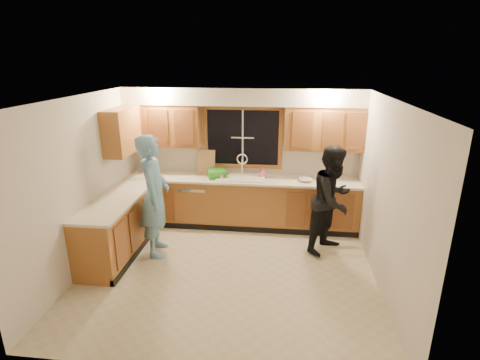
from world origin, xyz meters
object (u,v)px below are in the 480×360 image
at_px(stove, 102,244).
at_px(man, 154,196).
at_px(woman, 333,200).
at_px(soap_bottle, 263,172).
at_px(knife_block, 151,169).
at_px(bowl, 305,180).
at_px(sink, 241,181).
at_px(dishwasher, 196,202).
at_px(dish_crate, 217,173).

height_order(stove, man, man).
distance_m(woman, soap_bottle, 1.43).
bearing_deg(woman, stove, 145.89).
bearing_deg(knife_block, man, -112.17).
relative_size(knife_block, bowl, 0.86).
height_order(stove, soap_bottle, soap_bottle).
xyz_separation_m(sink, woman, (1.54, -0.77, 0.00)).
distance_m(stove, bowl, 3.46).
bearing_deg(sink, soap_bottle, 8.85).
xyz_separation_m(soap_bottle, bowl, (0.76, -0.13, -0.07)).
bearing_deg(stove, man, 47.23).
height_order(dishwasher, man, man).
bearing_deg(stove, dish_crate, 53.07).
xyz_separation_m(dishwasher, knife_block, (-0.83, 0.05, 0.61)).
distance_m(dishwasher, soap_bottle, 1.38).
height_order(dishwasher, bowl, bowl).
distance_m(dishwasher, knife_block, 1.03).
xyz_separation_m(dishwasher, bowl, (1.99, -0.05, 0.54)).
height_order(dishwasher, woman, woman).
xyz_separation_m(stove, soap_bottle, (2.18, 1.88, 0.57)).
bearing_deg(dishwasher, dish_crate, 0.15).
bearing_deg(knife_block, bowl, -45.79).
distance_m(man, woman, 2.77).
xyz_separation_m(stove, woman, (3.34, 1.05, 0.42)).
height_order(dish_crate, bowl, dish_crate).
distance_m(stove, dish_crate, 2.33).
xyz_separation_m(dishwasher, stove, (-0.95, -1.81, 0.04)).
bearing_deg(dish_crate, sink, 1.77).
distance_m(dishwasher, stove, 2.04).
bearing_deg(soap_bottle, stove, -139.22).
bearing_deg(woman, bowl, 67.66).
bearing_deg(man, woman, -92.09).
distance_m(man, knife_block, 1.31).
distance_m(sink, dishwasher, 0.96).
height_order(knife_block, bowl, knife_block).
relative_size(man, knife_block, 9.63).
xyz_separation_m(woman, knife_block, (-3.22, 0.81, 0.15)).
bearing_deg(bowl, stove, -149.19).
bearing_deg(soap_bottle, sink, -171.15).
bearing_deg(dishwasher, soap_bottle, 3.46).
relative_size(dishwasher, man, 0.43).
bearing_deg(knife_block, dish_crate, -46.02).
bearing_deg(soap_bottle, dishwasher, -176.54).
relative_size(woman, bowl, 7.48).
bearing_deg(dishwasher, knife_block, 176.32).
distance_m(sink, man, 1.69).
height_order(sink, knife_block, sink).
bearing_deg(woman, sink, 101.75).
bearing_deg(stove, woman, 17.52).
height_order(knife_block, dish_crate, knife_block).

